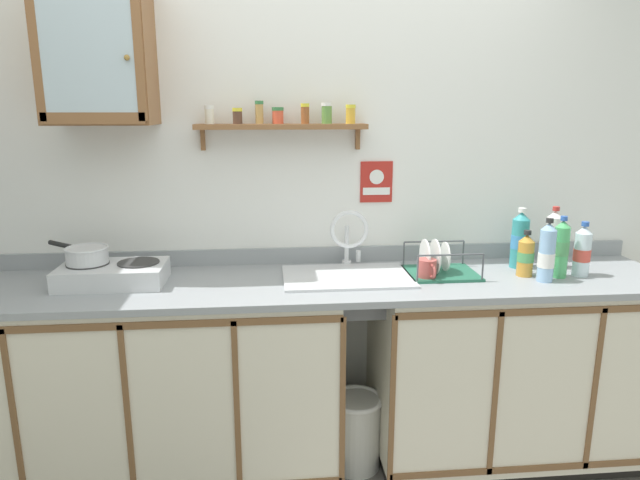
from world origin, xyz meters
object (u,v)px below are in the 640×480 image
sink (347,283)px  bottle_detergent_teal_0 (520,240)px  bottle_opaque_white_2 (553,241)px  bottle_water_blue_5 (547,254)px  bottle_water_clear_3 (582,252)px  bottle_soda_green_1 (561,249)px  mug (427,269)px  trash_bin (356,430)px  wall_cabinet (97,53)px  dish_rack (439,267)px  hot_plate_stove (113,274)px  saucepan (86,254)px  bottle_juice_amber_4 (526,255)px  warning_sign (376,182)px

sink → bottle_detergent_teal_0: (0.86, 0.08, 0.17)m
bottle_opaque_white_2 → bottle_water_blue_5: 0.25m
sink → bottle_water_clear_3: sink is taller
bottle_soda_green_1 → mug: bottle_soda_green_1 is taller
sink → trash_bin: (0.04, -0.07, -0.73)m
bottle_detergent_teal_0 → wall_cabinet: bearing=178.7°
bottle_detergent_teal_0 → dish_rack: size_ratio=0.91×
trash_bin → hot_plate_stove: bearing=177.1°
saucepan → mug: saucepan is taller
bottle_soda_green_1 → mug: 0.63m
hot_plate_stove → bottle_juice_amber_4: (1.88, -0.05, 0.05)m
hot_plate_stove → bottle_water_blue_5: 1.94m
saucepan → trash_bin: saucepan is taller
mug → bottle_detergent_teal_0: bearing=17.1°
bottle_juice_amber_4 → mug: (-0.47, -0.02, -0.05)m
bottle_soda_green_1 → mug: bearing=178.2°
bottle_opaque_white_2 → wall_cabinet: bearing=178.2°
bottle_opaque_white_2 → bottle_water_clear_3: bearing=-64.1°
bottle_water_blue_5 → trash_bin: (-0.84, 0.08, -0.89)m
sink → saucepan: bearing=179.4°
hot_plate_stove → mug: same height
sink → bottle_detergent_teal_0: bearing=5.3°
bottle_opaque_white_2 → bottle_detergent_teal_0: bearing=173.1°
sink → dish_rack: size_ratio=1.81×
bottle_soda_green_1 → warning_sign: warning_sign is taller
bottle_detergent_teal_0 → dish_rack: 0.45m
bottle_juice_amber_4 → mug: bearing=-178.2°
mug → sink: bearing=168.0°
bottle_juice_amber_4 → wall_cabinet: bearing=174.4°
bottle_detergent_teal_0 → bottle_water_clear_3: bearing=-35.3°
warning_sign → bottle_opaque_white_2: bearing=-13.6°
bottle_detergent_teal_0 → dish_rack: (-0.43, -0.08, -0.10)m
bottle_detergent_teal_0 → mug: size_ratio=2.36×
hot_plate_stove → bottle_opaque_white_2: bottle_opaque_white_2 is taller
saucepan → trash_bin: 1.51m
sink → bottle_soda_green_1: sink is taller
sink → bottle_soda_green_1: bearing=-5.6°
bottle_juice_amber_4 → bottle_water_blue_5: size_ratio=0.75×
dish_rack → warning_sign: bearing=133.5°
dish_rack → mug: size_ratio=2.60×
wall_cabinet → trash_bin: wall_cabinet is taller
bottle_juice_amber_4 → warning_sign: 0.79m
bottle_juice_amber_4 → wall_cabinet: wall_cabinet is taller
saucepan → bottle_water_clear_3: bottle_water_clear_3 is taller
sink → dish_rack: sink is taller
bottle_detergent_teal_0 → bottle_soda_green_1: size_ratio=1.03×
bottle_detergent_teal_0 → trash_bin: 1.22m
warning_sign → bottle_soda_green_1: bearing=-24.2°
mug → hot_plate_stove: bearing=177.4°
dish_rack → bottle_opaque_white_2: bearing=6.2°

